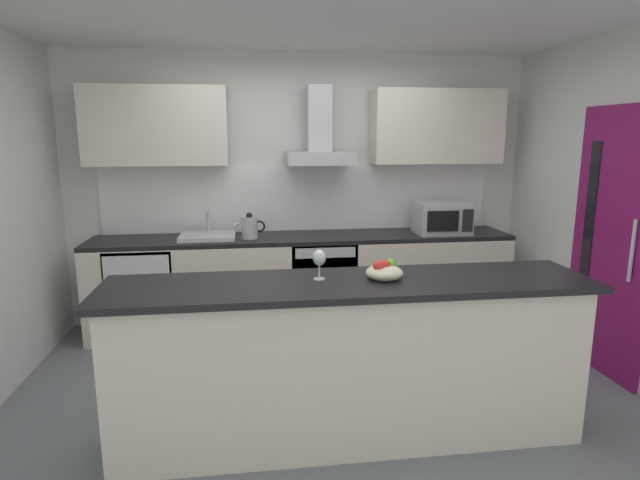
{
  "coord_description": "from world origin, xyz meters",
  "views": [
    {
      "loc": [
        -0.49,
        -3.32,
        1.82
      ],
      "look_at": [
        0.02,
        0.43,
        1.05
      ],
      "focal_mm": 28.73,
      "sensor_mm": 36.0,
      "label": 1
    }
  ],
  "objects_px": {
    "sink": "(208,235)",
    "range_hood": "(319,140)",
    "oven": "(321,281)",
    "microwave": "(442,218)",
    "refrigerator": "(145,291)",
    "wine_glass": "(319,259)",
    "kettle": "(250,227)",
    "fruit_bowl": "(384,272)"
  },
  "relations": [
    {
      "from": "sink",
      "to": "range_hood",
      "type": "relative_size",
      "value": 0.69
    },
    {
      "from": "oven",
      "to": "sink",
      "type": "relative_size",
      "value": 1.6
    },
    {
      "from": "sink",
      "to": "microwave",
      "type": "bearing_deg",
      "value": -1.0
    },
    {
      "from": "refrigerator",
      "to": "microwave",
      "type": "relative_size",
      "value": 1.7
    },
    {
      "from": "wine_glass",
      "to": "microwave",
      "type": "bearing_deg",
      "value": 51.44
    },
    {
      "from": "refrigerator",
      "to": "kettle",
      "type": "bearing_deg",
      "value": -1.83
    },
    {
      "from": "kettle",
      "to": "range_hood",
      "type": "xyz_separation_m",
      "value": [
        0.67,
        0.16,
        0.78
      ]
    },
    {
      "from": "oven",
      "to": "range_hood",
      "type": "height_order",
      "value": "range_hood"
    },
    {
      "from": "sink",
      "to": "range_hood",
      "type": "distance_m",
      "value": 1.36
    },
    {
      "from": "oven",
      "to": "microwave",
      "type": "distance_m",
      "value": 1.31
    },
    {
      "from": "range_hood",
      "to": "fruit_bowl",
      "type": "bearing_deg",
      "value": -86.67
    },
    {
      "from": "range_hood",
      "to": "kettle",
      "type": "bearing_deg",
      "value": -166.22
    },
    {
      "from": "kettle",
      "to": "wine_glass",
      "type": "relative_size",
      "value": 1.62
    },
    {
      "from": "refrigerator",
      "to": "range_hood",
      "type": "height_order",
      "value": "range_hood"
    },
    {
      "from": "microwave",
      "to": "oven",
      "type": "bearing_deg",
      "value": 178.64
    },
    {
      "from": "microwave",
      "to": "range_hood",
      "type": "height_order",
      "value": "range_hood"
    },
    {
      "from": "kettle",
      "to": "fruit_bowl",
      "type": "xyz_separation_m",
      "value": [
        0.78,
        -1.83,
        0.04
      ]
    },
    {
      "from": "refrigerator",
      "to": "range_hood",
      "type": "bearing_deg",
      "value": 4.63
    },
    {
      "from": "sink",
      "to": "range_hood",
      "type": "xyz_separation_m",
      "value": [
        1.05,
        0.12,
        0.86
      ]
    },
    {
      "from": "microwave",
      "to": "range_hood",
      "type": "bearing_deg",
      "value": 172.34
    },
    {
      "from": "microwave",
      "to": "wine_glass",
      "type": "xyz_separation_m",
      "value": [
        -1.43,
        -1.8,
        0.07
      ]
    },
    {
      "from": "oven",
      "to": "wine_glass",
      "type": "xyz_separation_m",
      "value": [
        -0.26,
        -1.83,
        0.66
      ]
    },
    {
      "from": "microwave",
      "to": "fruit_bowl",
      "type": "xyz_separation_m",
      "value": [
        -1.05,
        -1.84,
        -0.01
      ]
    },
    {
      "from": "sink",
      "to": "range_hood",
      "type": "bearing_deg",
      "value": 6.46
    },
    {
      "from": "sink",
      "to": "fruit_bowl",
      "type": "bearing_deg",
      "value": -58.17
    },
    {
      "from": "fruit_bowl",
      "to": "oven",
      "type": "bearing_deg",
      "value": 93.56
    },
    {
      "from": "oven",
      "to": "kettle",
      "type": "bearing_deg",
      "value": -177.1
    },
    {
      "from": "fruit_bowl",
      "to": "refrigerator",
      "type": "bearing_deg",
      "value": 133.23
    },
    {
      "from": "oven",
      "to": "refrigerator",
      "type": "xyz_separation_m",
      "value": [
        -1.63,
        -0.0,
        -0.03
      ]
    },
    {
      "from": "kettle",
      "to": "fruit_bowl",
      "type": "relative_size",
      "value": 1.31
    },
    {
      "from": "microwave",
      "to": "refrigerator",
      "type": "bearing_deg",
      "value": 179.49
    },
    {
      "from": "range_hood",
      "to": "wine_glass",
      "type": "xyz_separation_m",
      "value": [
        -0.26,
        -1.96,
        -0.67
      ]
    },
    {
      "from": "microwave",
      "to": "sink",
      "type": "height_order",
      "value": "microwave"
    },
    {
      "from": "refrigerator",
      "to": "fruit_bowl",
      "type": "xyz_separation_m",
      "value": [
        1.75,
        -1.86,
        0.62
      ]
    },
    {
      "from": "range_hood",
      "to": "refrigerator",
      "type": "bearing_deg",
      "value": -175.37
    },
    {
      "from": "microwave",
      "to": "kettle",
      "type": "relative_size",
      "value": 1.73
    },
    {
      "from": "sink",
      "to": "fruit_bowl",
      "type": "height_order",
      "value": "sink"
    },
    {
      "from": "range_hood",
      "to": "wine_glass",
      "type": "bearing_deg",
      "value": -97.69
    },
    {
      "from": "oven",
      "to": "kettle",
      "type": "xyz_separation_m",
      "value": [
        -0.67,
        -0.03,
        0.55
      ]
    },
    {
      "from": "refrigerator",
      "to": "range_hood",
      "type": "xyz_separation_m",
      "value": [
        1.63,
        0.13,
        1.36
      ]
    },
    {
      "from": "refrigerator",
      "to": "sink",
      "type": "relative_size",
      "value": 1.7
    },
    {
      "from": "kettle",
      "to": "wine_glass",
      "type": "height_order",
      "value": "wine_glass"
    }
  ]
}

